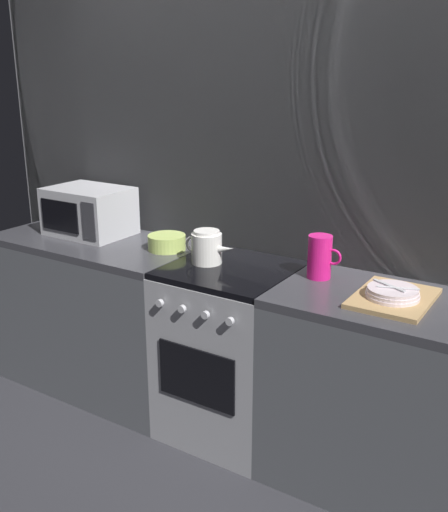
# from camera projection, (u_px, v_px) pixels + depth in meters

# --- Properties ---
(ground_plane) EXTENTS (8.00, 8.00, 0.00)m
(ground_plane) POSITION_uv_depth(u_px,v_px,m) (230.00, 427.00, 3.13)
(ground_plane) COLOR #2D2D33
(back_wall) EXTENTS (3.60, 0.05, 2.40)m
(back_wall) POSITION_uv_depth(u_px,v_px,m) (264.00, 195.00, 3.02)
(back_wall) COLOR gray
(back_wall) RESTS_ON ground_plane
(counter_left) EXTENTS (1.20, 0.60, 0.90)m
(counter_left) POSITION_uv_depth(u_px,v_px,m) (100.00, 313.00, 3.45)
(counter_left) COLOR #515459
(counter_left) RESTS_ON ground_plane
(stove_unit) EXTENTS (0.60, 0.63, 0.90)m
(stove_unit) POSITION_uv_depth(u_px,v_px,m) (231.00, 351.00, 2.99)
(stove_unit) COLOR #9E9EA3
(stove_unit) RESTS_ON ground_plane
(counter_right) EXTENTS (1.20, 0.60, 0.90)m
(counter_right) POSITION_uv_depth(u_px,v_px,m) (409.00, 403.00, 2.53)
(counter_right) COLOR #515459
(counter_right) RESTS_ON ground_plane
(microwave) EXTENTS (0.46, 0.35, 0.27)m
(microwave) POSITION_uv_depth(u_px,v_px,m) (89.00, 211.00, 3.39)
(microwave) COLOR #B2B2B7
(microwave) RESTS_ON counter_left
(kettle) EXTENTS (0.28, 0.15, 0.17)m
(kettle) POSITION_uv_depth(u_px,v_px,m) (207.00, 247.00, 2.89)
(kettle) COLOR white
(kettle) RESTS_ON stove_unit
(mixing_bowl) EXTENTS (0.20, 0.20, 0.08)m
(mixing_bowl) POSITION_uv_depth(u_px,v_px,m) (167.00, 242.00, 3.12)
(mixing_bowl) COLOR #B7D166
(mixing_bowl) RESTS_ON counter_left
(pitcher) EXTENTS (0.16, 0.11, 0.20)m
(pitcher) POSITION_uv_depth(u_px,v_px,m) (320.00, 257.00, 2.68)
(pitcher) COLOR #E5197A
(pitcher) RESTS_ON counter_right
(dish_pile) EXTENTS (0.30, 0.40, 0.07)m
(dish_pile) POSITION_uv_depth(u_px,v_px,m) (393.00, 296.00, 2.43)
(dish_pile) COLOR tan
(dish_pile) RESTS_ON counter_right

